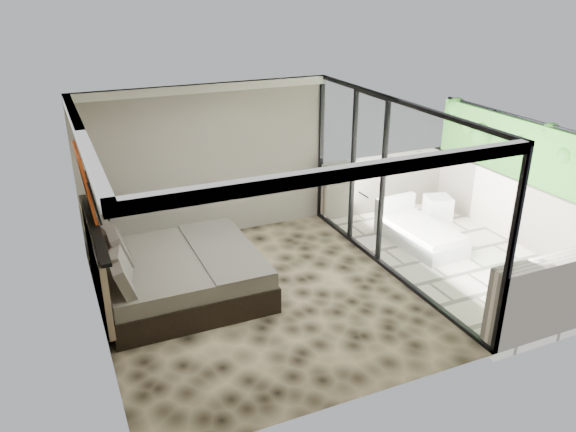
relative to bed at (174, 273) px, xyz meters
name	(u,v)px	position (x,y,z in m)	size (l,w,h in m)	color
floor	(260,298)	(1.14, -0.59, -0.38)	(5.00, 5.00, 0.00)	black
ceiling	(256,114)	(1.14, -0.59, 2.41)	(4.50, 5.00, 0.02)	silver
back_wall	(208,163)	(1.14, 1.90, 1.02)	(4.50, 0.02, 2.80)	gray
left_wall	(92,240)	(-1.10, -0.59, 1.02)	(0.02, 5.00, 2.80)	gray
glass_wall	(393,190)	(3.39, -0.59, 1.02)	(0.08, 5.00, 2.80)	white
terrace_slab	(459,255)	(4.89, -0.59, -0.44)	(3.00, 5.00, 0.12)	beige
parapet_far	(523,212)	(6.24, -0.59, 0.17)	(0.30, 5.00, 1.10)	beige
foliage_hedge	(533,153)	(6.24, -0.59, 1.27)	(0.36, 4.60, 1.10)	#347023
picture_ledge	(95,229)	(-1.04, -0.49, 1.12)	(0.12, 2.20, 0.05)	black
bed	(174,273)	(0.00, 0.00, 0.00)	(2.37, 2.29, 1.31)	black
nightstand	(106,253)	(-0.83, 1.39, -0.14)	(0.48, 0.48, 0.48)	black
table_lamp	(104,214)	(-0.77, 1.37, 0.55)	(0.35, 0.35, 0.65)	black
abstract_canvas	(85,182)	(-1.06, -0.01, 1.59)	(0.04, 0.90, 0.90)	#B6200F
framed_print	(93,198)	(-1.00, -0.23, 1.44)	(0.03, 0.50, 0.60)	black
ottoman	(438,208)	(5.46, 0.81, -0.15)	(0.47, 0.47, 0.47)	white
lounger	(419,233)	(4.44, 0.02, -0.17)	(0.92, 1.74, 0.66)	silver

